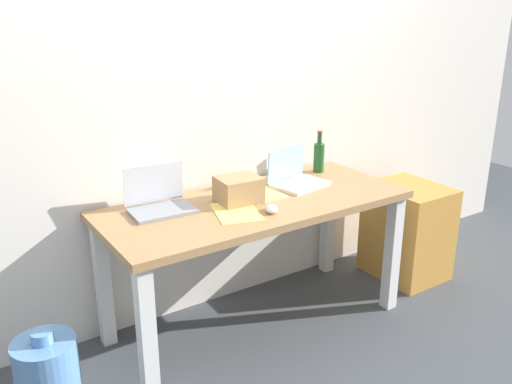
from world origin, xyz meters
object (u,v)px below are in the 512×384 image
filing_cabinet (407,231)px  desk (256,220)px  laptop_left (159,201)px  cardboard_box (239,190)px  laptop_right (296,177)px  beer_bottle (319,156)px  water_cooler_jug (49,381)px  computer_mouse (272,209)px

filing_cabinet → desk: bearing=177.9°
laptop_left → cardboard_box: (0.39, -0.11, 0.02)m
laptop_right → beer_bottle: (0.27, 0.12, 0.05)m
cardboard_box → filing_cabinet: size_ratio=0.35×
laptop_left → water_cooler_jug: size_ratio=0.72×
laptop_left → water_cooler_jug: (-0.68, -0.30, -0.59)m
computer_mouse → filing_cabinet: size_ratio=0.16×
cardboard_box → filing_cabinet: 1.33m
computer_mouse → beer_bottle: bearing=63.1°
water_cooler_jug → laptop_left: bearing=24.0°
cardboard_box → water_cooler_jug: size_ratio=0.48×
laptop_right → desk: bearing=-163.2°
laptop_left → computer_mouse: laptop_left is taller
beer_bottle → filing_cabinet: bearing=-25.6°
laptop_left → laptop_right: 0.81m
laptop_left → computer_mouse: (0.45, -0.33, -0.03)m
computer_mouse → desk: bearing=113.5°
computer_mouse → filing_cabinet: 1.27m
water_cooler_jug → computer_mouse: bearing=-1.3°
desk → beer_bottle: size_ratio=6.46×
laptop_right → water_cooler_jug: bearing=-170.5°
computer_mouse → water_cooler_jug: computer_mouse is taller
desk → water_cooler_jug: desk is taller
beer_bottle → filing_cabinet: 0.81m
laptop_right → water_cooler_jug: laptop_right is taller
desk → cardboard_box: cardboard_box is taller
laptop_left → computer_mouse: 0.56m
desk → beer_bottle: bearing=20.1°
laptop_left → cardboard_box: 0.41m
cardboard_box → water_cooler_jug: 1.24m
laptop_left → filing_cabinet: (1.63, -0.20, -0.48)m
laptop_right → computer_mouse: size_ratio=3.28×
computer_mouse → filing_cabinet: bearing=37.2°
desk → laptop_right: (0.34, 0.10, 0.15)m
desk → water_cooler_jug: (-1.15, -0.15, -0.43)m
laptop_left → beer_bottle: size_ratio=1.28×
beer_bottle → cardboard_box: (-0.68, -0.18, -0.03)m
laptop_right → water_cooler_jug: 1.62m
laptop_right → water_cooler_jug: size_ratio=0.73×
desk → laptop_right: 0.38m
desk → cardboard_box: size_ratio=7.54×
laptop_left → water_cooler_jug: laptop_left is taller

